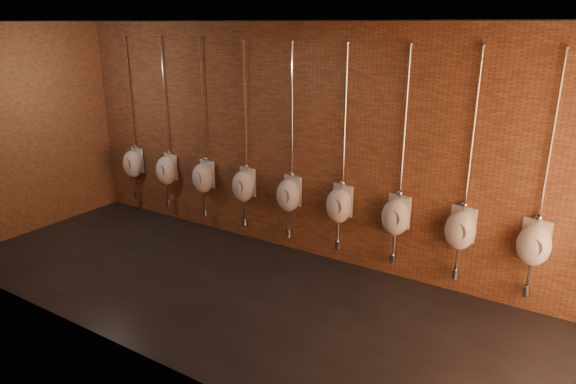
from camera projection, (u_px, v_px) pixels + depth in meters
The scene contains 11 objects.
ground at pixel (252, 298), 6.23m from camera, with size 8.50×8.50×0.00m, color black.
room_shell at pixel (248, 136), 5.60m from camera, with size 8.54×3.04×3.22m.
urinal_0 at pixel (133, 163), 8.84m from camera, with size 0.41×0.38×2.71m.
urinal_1 at pixel (167, 169), 8.44m from camera, with size 0.41×0.38×2.71m.
urinal_2 at pixel (203, 177), 8.04m from camera, with size 0.41×0.38×2.71m.
urinal_3 at pixel (244, 185), 7.63m from camera, with size 0.41×0.38×2.71m.
urinal_4 at pixel (289, 194), 7.23m from camera, with size 0.41×0.38×2.71m.
urinal_5 at pixel (339, 204), 6.82m from camera, with size 0.41×0.38×2.71m.
urinal_6 at pixel (396, 216), 6.42m from camera, with size 0.41×0.38×2.71m.
urinal_7 at pixel (460, 229), 6.02m from camera, with size 0.41×0.38×2.71m.
urinal_8 at pixel (534, 243), 5.61m from camera, with size 0.41×0.38×2.71m.
Camera 1 is at (3.31, -4.42, 3.19)m, focal length 32.00 mm.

